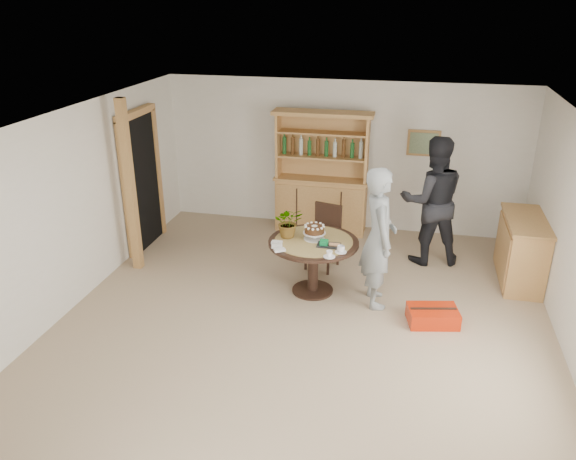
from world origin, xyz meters
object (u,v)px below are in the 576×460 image
at_px(hutch, 322,191).
at_px(red_suitcase, 433,316).
at_px(dining_table, 313,251).
at_px(dining_chair, 325,232).
at_px(adult_person, 432,201).
at_px(sideboard, 522,250).
at_px(teen_boy, 379,238).

bearing_deg(hutch, red_suitcase, -55.11).
height_order(dining_table, dining_chair, dining_chair).
xyz_separation_m(hutch, adult_person, (1.78, -0.86, 0.28)).
distance_m(dining_chair, adult_person, 1.64).
distance_m(dining_table, red_suitcase, 1.73).
bearing_deg(sideboard, dining_chair, -177.47).
bearing_deg(dining_chair, red_suitcase, -24.47).
bearing_deg(teen_boy, red_suitcase, -131.26).
relative_size(dining_chair, red_suitcase, 1.41).
bearing_deg(adult_person, dining_table, 28.27).
height_order(dining_table, teen_boy, teen_boy).
xyz_separation_m(dining_table, dining_chair, (0.02, 0.83, -0.07)).
bearing_deg(hutch, sideboard, -22.21).
bearing_deg(teen_boy, adult_person, -39.80).
xyz_separation_m(sideboard, dining_chair, (-2.76, -0.12, 0.06)).
relative_size(hutch, dining_chair, 2.16).
xyz_separation_m(hutch, dining_table, (0.26, -2.19, -0.08)).
distance_m(hutch, adult_person, 1.99).
bearing_deg(sideboard, teen_boy, -151.45).
height_order(dining_chair, teen_boy, teen_boy).
height_order(teen_boy, red_suitcase, teen_boy).
distance_m(dining_table, teen_boy, 0.91).
relative_size(hutch, dining_table, 1.70).
height_order(hutch, sideboard, hutch).
height_order(sideboard, teen_boy, teen_boy).
bearing_deg(sideboard, red_suitcase, -129.95).
xyz_separation_m(hutch, teen_boy, (1.11, -2.29, 0.23)).
distance_m(hutch, sideboard, 3.29).
bearing_deg(hutch, dining_table, -83.16).
distance_m(sideboard, teen_boy, 2.24).
relative_size(sideboard, dining_chair, 1.33).
bearing_deg(red_suitcase, dining_chair, 128.45).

